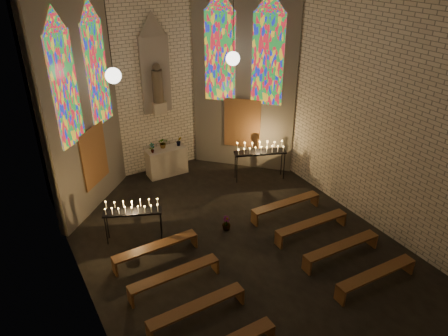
{
  "coord_description": "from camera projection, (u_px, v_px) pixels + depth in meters",
  "views": [
    {
      "loc": [
        -5.08,
        -7.54,
        7.56
      ],
      "look_at": [
        0.17,
        1.63,
        1.94
      ],
      "focal_mm": 35.0,
      "sensor_mm": 36.0,
      "label": 1
    }
  ],
  "objects": [
    {
      "name": "votive_stand_left",
      "position": [
        132.0,
        209.0,
        11.86
      ],
      "size": [
        1.61,
        0.97,
        1.16
      ],
      "rotation": [
        0.0,
        0.0,
        -0.4
      ],
      "color": "black",
      "rests_on": "ground"
    },
    {
      "name": "altar",
      "position": [
        167.0,
        161.0,
        15.49
      ],
      "size": [
        1.4,
        0.6,
        1.0
      ],
      "primitive_type": "cube",
      "color": "beige",
      "rests_on": "ground"
    },
    {
      "name": "pew_right_1",
      "position": [
        312.0,
        224.0,
        12.34
      ],
      "size": [
        2.31,
        0.37,
        0.44
      ],
      "rotation": [
        0.0,
        0.0,
        -0.02
      ],
      "color": "brown",
      "rests_on": "ground"
    },
    {
      "name": "aisle_flower_pot",
      "position": [
        226.0,
        223.0,
        12.61
      ],
      "size": [
        0.31,
        0.31,
        0.44
      ],
      "primitive_type": "imported",
      "rotation": [
        0.0,
        0.0,
        0.29
      ],
      "color": "#4C723F",
      "rests_on": "ground"
    },
    {
      "name": "votive_stand_right",
      "position": [
        260.0,
        150.0,
        14.88
      ],
      "size": [
        1.81,
        1.03,
        1.31
      ],
      "rotation": [
        0.0,
        0.0,
        -0.37
      ],
      "color": "black",
      "rests_on": "ground"
    },
    {
      "name": "pew_right_3",
      "position": [
        377.0,
        275.0,
        10.5
      ],
      "size": [
        2.31,
        0.37,
        0.44
      ],
      "rotation": [
        0.0,
        0.0,
        -0.02
      ],
      "color": "brown",
      "rests_on": "ground"
    },
    {
      "name": "flower_vase_left",
      "position": [
        152.0,
        148.0,
        14.86
      ],
      "size": [
        0.21,
        0.15,
        0.37
      ],
      "primitive_type": "imported",
      "rotation": [
        0.0,
        0.0,
        0.11
      ],
      "color": "#4C723F",
      "rests_on": "altar"
    },
    {
      "name": "pew_left_0",
      "position": [
        156.0,
        248.0,
        11.4
      ],
      "size": [
        2.31,
        0.37,
        0.44
      ],
      "rotation": [
        0.0,
        0.0,
        0.02
      ],
      "color": "brown",
      "rests_on": "ground"
    },
    {
      "name": "pew_left_2",
      "position": [
        197.0,
        308.0,
        9.56
      ],
      "size": [
        2.31,
        0.37,
        0.44
      ],
      "rotation": [
        0.0,
        0.0,
        0.02
      ],
      "color": "brown",
      "rests_on": "ground"
    },
    {
      "name": "flower_vase_center",
      "position": [
        163.0,
        143.0,
        15.22
      ],
      "size": [
        0.41,
        0.37,
        0.38
      ],
      "primitive_type": "imported",
      "rotation": [
        0.0,
        0.0,
        -0.27
      ],
      "color": "#4C723F",
      "rests_on": "altar"
    },
    {
      "name": "pew_left_1",
      "position": [
        174.0,
        275.0,
        10.48
      ],
      "size": [
        2.31,
        0.37,
        0.44
      ],
      "rotation": [
        0.0,
        0.0,
        0.02
      ],
      "color": "brown",
      "rests_on": "ground"
    },
    {
      "name": "pew_right_2",
      "position": [
        342.0,
        247.0,
        11.42
      ],
      "size": [
        2.31,
        0.37,
        0.44
      ],
      "rotation": [
        0.0,
        0.0,
        -0.02
      ],
      "color": "brown",
      "rests_on": "ground"
    },
    {
      "name": "room",
      "position": [
        188.0,
        89.0,
        12.39
      ],
      "size": [
        8.22,
        12.43,
        7.0
      ],
      "color": "#F2E4CA",
      "rests_on": "ground"
    },
    {
      "name": "floor",
      "position": [
        249.0,
        259.0,
        11.55
      ],
      "size": [
        12.0,
        12.0,
        0.0
      ],
      "primitive_type": "plane",
      "color": "black",
      "rests_on": "ground"
    },
    {
      "name": "pew_right_0",
      "position": [
        286.0,
        204.0,
        13.26
      ],
      "size": [
        2.31,
        0.37,
        0.44
      ],
      "rotation": [
        0.0,
        0.0,
        -0.02
      ],
      "color": "brown",
      "rests_on": "ground"
    },
    {
      "name": "flower_vase_right",
      "position": [
        179.0,
        141.0,
        15.38
      ],
      "size": [
        0.21,
        0.18,
        0.35
      ],
      "primitive_type": "imported",
      "rotation": [
        0.0,
        0.0,
        -0.16
      ],
      "color": "#4C723F",
      "rests_on": "altar"
    }
  ]
}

